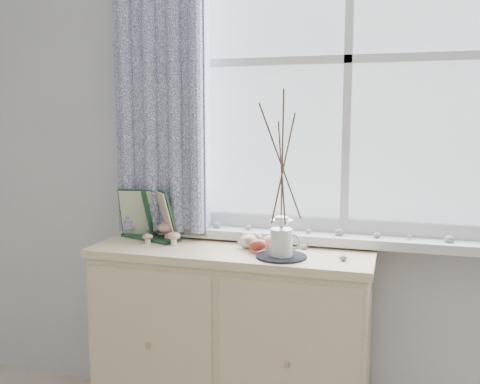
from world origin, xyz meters
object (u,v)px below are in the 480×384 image
(botanical_book, at_px, (147,215))
(toadstool_cluster, at_px, (167,231))
(twig_pitcher, at_px, (282,162))
(sideboard, at_px, (232,342))

(botanical_book, xyz_separation_m, toadstool_cluster, (0.10, -0.00, -0.07))
(botanical_book, distance_m, twig_pitcher, 0.71)
(sideboard, relative_size, botanical_book, 3.53)
(twig_pitcher, bearing_deg, toadstool_cluster, -173.42)
(botanical_book, bearing_deg, twig_pitcher, 9.60)
(toadstool_cluster, xyz_separation_m, twig_pitcher, (0.55, -0.12, 0.34))
(botanical_book, relative_size, toadstool_cluster, 1.94)
(botanical_book, height_order, toadstool_cluster, botanical_book)
(botanical_book, height_order, twig_pitcher, twig_pitcher)
(sideboard, height_order, botanical_book, botanical_book)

